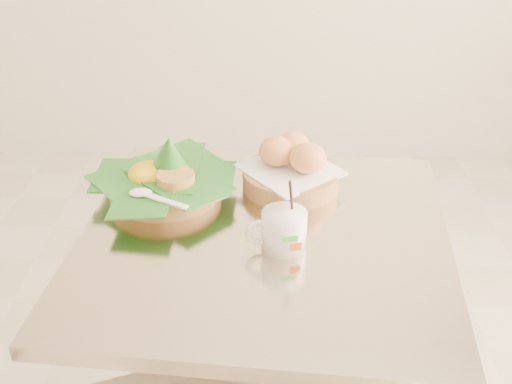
{
  "coord_description": "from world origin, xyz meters",
  "views": [
    {
      "loc": [
        0.21,
        -1.05,
        1.43
      ],
      "look_at": [
        0.18,
        0.01,
        0.82
      ],
      "focal_mm": 45.0,
      "sensor_mm": 36.0,
      "label": 1
    }
  ],
  "objects_px": {
    "rice_basket": "(164,177)",
    "coffee_mug": "(283,229)",
    "cafe_table": "(264,322)",
    "bread_basket": "(291,168)"
  },
  "relations": [
    {
      "from": "rice_basket",
      "to": "coffee_mug",
      "type": "height_order",
      "value": "rice_basket"
    },
    {
      "from": "bread_basket",
      "to": "coffee_mug",
      "type": "distance_m",
      "value": 0.23
    },
    {
      "from": "bread_basket",
      "to": "coffee_mug",
      "type": "xyz_separation_m",
      "value": [
        -0.02,
        -0.23,
        -0.0
      ]
    },
    {
      "from": "rice_basket",
      "to": "coffee_mug",
      "type": "relative_size",
      "value": 2.03
    },
    {
      "from": "cafe_table",
      "to": "bread_basket",
      "type": "height_order",
      "value": "bread_basket"
    },
    {
      "from": "rice_basket",
      "to": "cafe_table",
      "type": "bearing_deg",
      "value": -34.66
    },
    {
      "from": "rice_basket",
      "to": "bread_basket",
      "type": "bearing_deg",
      "value": 9.19
    },
    {
      "from": "bread_basket",
      "to": "coffee_mug",
      "type": "relative_size",
      "value": 1.71
    },
    {
      "from": "rice_basket",
      "to": "bread_basket",
      "type": "height_order",
      "value": "rice_basket"
    },
    {
      "from": "rice_basket",
      "to": "coffee_mug",
      "type": "xyz_separation_m",
      "value": [
        0.25,
        -0.19,
        -0.0
      ]
    }
  ]
}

